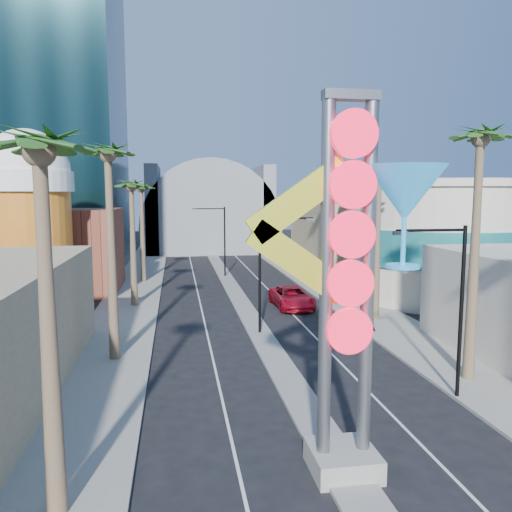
{
  "coord_description": "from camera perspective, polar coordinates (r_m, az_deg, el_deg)",
  "views": [
    {
      "loc": [
        -5.44,
        -12.26,
        9.33
      ],
      "look_at": [
        -0.25,
        20.02,
        5.32
      ],
      "focal_mm": 35.0,
      "sensor_mm": 36.0,
      "label": 1
    }
  ],
  "objects": [
    {
      "name": "beer_mug",
      "position": [
        43.84,
        -24.49,
        4.42
      ],
      "size": [
        7.0,
        7.0,
        14.5
      ],
      "color": "#BF7619",
      "rests_on": "ground"
    },
    {
      "name": "streetlight_0",
      "position": [
        33.11,
        1.37,
        -0.74
      ],
      "size": [
        3.79,
        0.25,
        8.0
      ],
      "color": "black",
      "rests_on": "ground"
    },
    {
      "name": "pedestrian_b",
      "position": [
        34.98,
        12.84,
        -6.94
      ],
      "size": [
        0.94,
        0.79,
        1.73
      ],
      "primitive_type": "imported",
      "rotation": [
        0.0,
        0.0,
        2.97
      ],
      "color": "gray",
      "rests_on": "sidewalk_east"
    },
    {
      "name": "palm_0",
      "position": [
        14.71,
        -23.43,
        8.75
      ],
      "size": [
        2.4,
        2.4,
        11.7
      ],
      "color": "brown",
      "rests_on": "ground"
    },
    {
      "name": "red_pickup",
      "position": [
        41.74,
        4.11,
        -4.74
      ],
      "size": [
        3.07,
        6.28,
        1.72
      ],
      "primitive_type": "imported",
      "rotation": [
        0.0,
        0.0,
        0.04
      ],
      "color": "#AD0D22",
      "rests_on": "ground"
    },
    {
      "name": "palm_5",
      "position": [
        26.6,
        24.21,
        10.56
      ],
      "size": [
        2.4,
        2.4,
        13.2
      ],
      "color": "brown",
      "rests_on": "ground"
    },
    {
      "name": "palm_6",
      "position": [
        37.18,
        13.85,
        7.71
      ],
      "size": [
        2.4,
        2.4,
        11.7
      ],
      "color": "brown",
      "rests_on": "ground"
    },
    {
      "name": "palm_2",
      "position": [
        42.41,
        -14.05,
        6.98
      ],
      "size": [
        2.4,
        2.4,
        11.2
      ],
      "color": "brown",
      "rests_on": "ground"
    },
    {
      "name": "canopy",
      "position": [
        84.58,
        -5.44,
        3.56
      ],
      "size": [
        22.0,
        16.0,
        22.0
      ],
      "color": "slate",
      "rests_on": "ground"
    },
    {
      "name": "neon_sign",
      "position": [
        16.58,
        13.11,
        -0.21
      ],
      "size": [
        6.53,
        2.6,
        12.55
      ],
      "color": "gray",
      "rests_on": "ground"
    },
    {
      "name": "palm_1",
      "position": [
        28.52,
        -16.54,
        9.7
      ],
      "size": [
        2.4,
        2.4,
        12.7
      ],
      "color": "brown",
      "rests_on": "ground"
    },
    {
      "name": "palm_7",
      "position": [
        48.48,
        8.3,
        8.68
      ],
      "size": [
        2.4,
        2.4,
        12.7
      ],
      "color": "brown",
      "rests_on": "ground"
    },
    {
      "name": "brick_filler_west",
      "position": [
        51.63,
        -20.88,
        0.6
      ],
      "size": [
        10.0,
        10.0,
        8.0
      ],
      "primitive_type": "cube",
      "color": "brown",
      "rests_on": "ground"
    },
    {
      "name": "filler_east",
      "position": [
        64.1,
        10.45,
        3.0
      ],
      "size": [
        10.0,
        20.0,
        10.0
      ],
      "primitive_type": "cube",
      "color": "tan",
      "rests_on": "ground"
    },
    {
      "name": "streetlight_2",
      "position": [
        24.05,
        21.51,
        -4.29
      ],
      "size": [
        3.45,
        0.25,
        8.0
      ],
      "color": "black",
      "rests_on": "ground"
    },
    {
      "name": "hotel_tower",
      "position": [
        68.18,
        -24.42,
        19.67
      ],
      "size": [
        20.0,
        20.0,
        50.0
      ],
      "primitive_type": "cube",
      "color": "black",
      "rests_on": "ground"
    },
    {
      "name": "palm_3",
      "position": [
        54.37,
        -12.98,
        6.97
      ],
      "size": [
        2.4,
        2.4,
        11.2
      ],
      "color": "brown",
      "rests_on": "ground"
    },
    {
      "name": "streetlight_1",
      "position": [
        56.64,
        -4.15,
        2.46
      ],
      "size": [
        3.79,
        0.25,
        8.0
      ],
      "color": "black",
      "rests_on": "ground"
    },
    {
      "name": "median",
      "position": [
        51.39,
        -2.91,
        -3.4
      ],
      "size": [
        1.6,
        84.0,
        0.15
      ],
      "primitive_type": "cube",
      "color": "gray",
      "rests_on": "ground"
    },
    {
      "name": "turquoise_building",
      "position": [
        48.49,
        19.82,
        1.74
      ],
      "size": [
        16.6,
        16.6,
        10.6
      ],
      "color": "beige",
      "rests_on": "ground"
    },
    {
      "name": "sidewalk_west",
      "position": [
        48.33,
        -13.82,
        -4.26
      ],
      "size": [
        5.0,
        100.0,
        0.15
      ],
      "primitive_type": "cube",
      "color": "gray",
      "rests_on": "ground"
    },
    {
      "name": "sidewalk_east",
      "position": [
        50.42,
        8.29,
        -3.66
      ],
      "size": [
        5.0,
        100.0,
        0.15
      ],
      "primitive_type": "cube",
      "color": "gray",
      "rests_on": "ground"
    }
  ]
}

